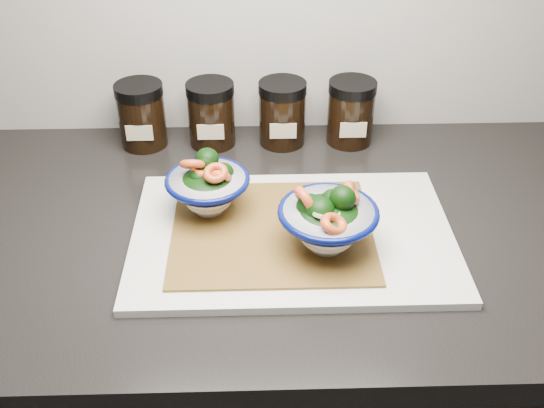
{
  "coord_description": "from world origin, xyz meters",
  "views": [
    {
      "loc": [
        -0.06,
        0.71,
        1.46
      ],
      "look_at": [
        -0.04,
        1.41,
        0.96
      ],
      "focal_mm": 42.0,
      "sensor_mm": 36.0,
      "label": 1
    }
  ],
  "objects_px": {
    "spice_jar_b": "(211,114)",
    "cutting_board": "(292,235)",
    "bowl_left": "(208,187)",
    "spice_jar_d": "(351,112)",
    "spice_jar_a": "(142,115)",
    "spice_jar_c": "(282,113)",
    "bowl_right": "(328,220)"
  },
  "relations": [
    {
      "from": "spice_jar_a",
      "to": "spice_jar_c",
      "type": "xyz_separation_m",
      "value": [
        0.24,
        0.0,
        0.0
      ]
    },
    {
      "from": "cutting_board",
      "to": "spice_jar_c",
      "type": "height_order",
      "value": "spice_jar_c"
    },
    {
      "from": "spice_jar_b",
      "to": "cutting_board",
      "type": "bearing_deg",
      "value": -65.73
    },
    {
      "from": "spice_jar_c",
      "to": "spice_jar_d",
      "type": "distance_m",
      "value": 0.12
    },
    {
      "from": "bowl_right",
      "to": "spice_jar_c",
      "type": "relative_size",
      "value": 1.19
    },
    {
      "from": "bowl_left",
      "to": "spice_jar_d",
      "type": "bearing_deg",
      "value": 43.57
    },
    {
      "from": "spice_jar_a",
      "to": "spice_jar_c",
      "type": "relative_size",
      "value": 1.0
    },
    {
      "from": "spice_jar_c",
      "to": "cutting_board",
      "type": "bearing_deg",
      "value": -89.41
    },
    {
      "from": "bowl_right",
      "to": "spice_jar_b",
      "type": "bearing_deg",
      "value": 118.21
    },
    {
      "from": "cutting_board",
      "to": "bowl_right",
      "type": "height_order",
      "value": "bowl_right"
    },
    {
      "from": "cutting_board",
      "to": "spice_jar_d",
      "type": "xyz_separation_m",
      "value": [
        0.12,
        0.28,
        0.05
      ]
    },
    {
      "from": "cutting_board",
      "to": "spice_jar_b",
      "type": "relative_size",
      "value": 3.98
    },
    {
      "from": "bowl_left",
      "to": "bowl_right",
      "type": "xyz_separation_m",
      "value": [
        0.16,
        -0.09,
        0.0
      ]
    },
    {
      "from": "spice_jar_b",
      "to": "spice_jar_c",
      "type": "relative_size",
      "value": 1.0
    },
    {
      "from": "spice_jar_c",
      "to": "spice_jar_d",
      "type": "height_order",
      "value": "same"
    },
    {
      "from": "bowl_right",
      "to": "spice_jar_c",
      "type": "bearing_deg",
      "value": 98.41
    },
    {
      "from": "spice_jar_a",
      "to": "spice_jar_c",
      "type": "bearing_deg",
      "value": 0.0
    },
    {
      "from": "cutting_board",
      "to": "spice_jar_a",
      "type": "distance_m",
      "value": 0.37
    },
    {
      "from": "bowl_right",
      "to": "bowl_left",
      "type": "bearing_deg",
      "value": 150.69
    },
    {
      "from": "bowl_left",
      "to": "bowl_right",
      "type": "distance_m",
      "value": 0.19
    },
    {
      "from": "spice_jar_a",
      "to": "bowl_right",
      "type": "bearing_deg",
      "value": -47.51
    },
    {
      "from": "bowl_left",
      "to": "spice_jar_c",
      "type": "xyz_separation_m",
      "value": [
        0.12,
        0.22,
        0.0
      ]
    },
    {
      "from": "cutting_board",
      "to": "spice_jar_c",
      "type": "distance_m",
      "value": 0.28
    },
    {
      "from": "spice_jar_b",
      "to": "bowl_right",
      "type": "bearing_deg",
      "value": -61.79
    },
    {
      "from": "bowl_left",
      "to": "spice_jar_d",
      "type": "relative_size",
      "value": 1.08
    },
    {
      "from": "cutting_board",
      "to": "spice_jar_a",
      "type": "bearing_deg",
      "value": 131.38
    },
    {
      "from": "spice_jar_c",
      "to": "spice_jar_d",
      "type": "bearing_deg",
      "value": 0.0
    },
    {
      "from": "spice_jar_c",
      "to": "spice_jar_b",
      "type": "bearing_deg",
      "value": 180.0
    },
    {
      "from": "bowl_left",
      "to": "spice_jar_a",
      "type": "height_order",
      "value": "spice_jar_a"
    },
    {
      "from": "cutting_board",
      "to": "spice_jar_a",
      "type": "relative_size",
      "value": 3.98
    },
    {
      "from": "bowl_left",
      "to": "spice_jar_b",
      "type": "height_order",
      "value": "spice_jar_b"
    },
    {
      "from": "bowl_right",
      "to": "spice_jar_c",
      "type": "height_order",
      "value": "bowl_right"
    }
  ]
}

